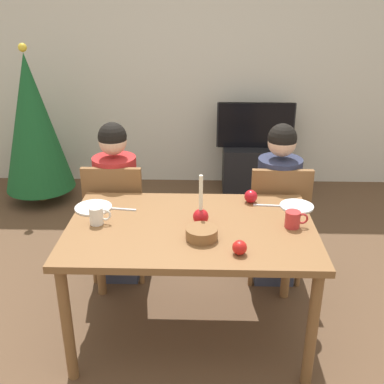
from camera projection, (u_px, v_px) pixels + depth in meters
The scene contains 20 objects.
ground_plane at pixel (191, 331), 2.92m from camera, with size 7.68×7.68×0.00m, color brown.
back_wall at pixel (199, 61), 4.79m from camera, with size 6.40×0.10×2.60m, color beige.
dining_table at pixel (191, 238), 2.66m from camera, with size 1.40×0.90×0.75m.
chair_left at pixel (117, 215), 3.29m from camera, with size 0.40×0.40×0.90m.
chair_right at pixel (277, 217), 3.26m from camera, with size 0.40×0.40×0.90m.
person_left_child at pixel (117, 205), 3.30m from camera, with size 0.30×0.30×1.17m.
person_right_child at pixel (277, 207), 3.27m from camera, with size 0.30×0.30×1.17m.
tv_stand at pixel (253, 168), 4.92m from camera, with size 0.64×0.40×0.48m, color black.
tv at pixel (256, 125), 4.73m from camera, with size 0.79×0.05×0.46m.
christmas_tree at pixel (33, 123), 4.46m from camera, with size 0.67×0.67×1.54m.
candle_centerpiece at pixel (201, 214), 2.62m from camera, with size 0.09×0.09×0.30m.
plate_left at pixel (93, 208), 2.83m from camera, with size 0.22×0.22×0.01m, color white.
plate_right at pixel (297, 206), 2.85m from camera, with size 0.21×0.21×0.01m, color silver.
mug_left at pixel (97, 216), 2.62m from camera, with size 0.12×0.08×0.10m.
mug_right at pixel (293, 220), 2.59m from camera, with size 0.13×0.08×0.09m.
fork_left at pixel (122, 209), 2.81m from camera, with size 0.18×0.01×0.01m, color silver.
fork_right at pixel (268, 205), 2.86m from camera, with size 0.18×0.01×0.01m, color silver.
bowl_walnuts at pixel (202, 233), 2.47m from camera, with size 0.17×0.17×0.06m, color brown.
apple_near_candle at pixel (251, 196), 2.90m from camera, with size 0.08×0.08×0.08m, color #B4131D.
apple_by_left_plate at pixel (240, 247), 2.32m from camera, with size 0.08×0.08×0.08m, color red.
Camera 1 is at (0.07, -2.33, 1.97)m, focal length 43.50 mm.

